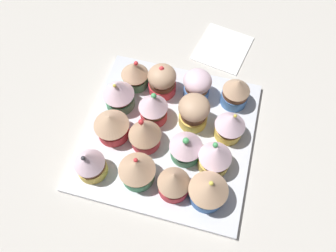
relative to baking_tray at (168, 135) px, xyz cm
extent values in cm
cube|color=beige|center=(0.00, 0.00, -2.10)|extent=(180.00, 180.00, 3.00)
cube|color=silver|center=(0.00, 0.00, 0.00)|extent=(32.58, 32.58, 1.20)
cylinder|color=#4C9E6B|center=(-9.88, -9.75, 1.74)|extent=(5.27, 5.27, 2.28)
cylinder|color=brown|center=(-9.88, -9.75, 3.38)|extent=(4.73, 4.73, 1.01)
cone|color=tan|center=(-9.88, -9.75, 5.44)|extent=(5.68, 5.68, 3.12)
sphere|color=red|center=(-10.33, -9.37, 6.87)|extent=(0.89, 0.89, 0.89)
cylinder|color=#4C9E6B|center=(-4.07, -11.20, 1.78)|extent=(5.81, 5.81, 2.36)
cylinder|color=brown|center=(-4.07, -11.20, 3.62)|extent=(5.12, 5.12, 1.33)
cone|color=silver|center=(-4.07, -11.20, 6.07)|extent=(6.27, 6.27, 3.56)
sphere|color=#EAD64C|center=(-3.49, -11.33, 7.75)|extent=(0.66, 0.66, 0.66)
cylinder|color=#D1333D|center=(2.80, -10.21, 1.80)|extent=(6.08, 6.08, 2.40)
cylinder|color=brown|center=(2.80, -10.21, 3.61)|extent=(5.49, 5.49, 1.22)
cone|color=tan|center=(2.80, -10.21, 5.65)|extent=(6.70, 6.70, 2.87)
cylinder|color=#EFC651|center=(11.13, -11.31, 1.83)|extent=(5.44, 5.44, 2.47)
cylinder|color=brown|center=(11.13, -11.31, 3.62)|extent=(5.18, 5.18, 1.11)
cone|color=silver|center=(11.13, -11.31, 5.87)|extent=(5.50, 5.50, 3.38)
sphere|color=#333338|center=(11.68, -11.50, 7.44)|extent=(0.78, 0.78, 0.78)
cylinder|color=#D1333D|center=(-9.66, -3.86, 1.77)|extent=(5.71, 5.71, 2.33)
cylinder|color=brown|center=(-9.66, -3.86, 3.53)|extent=(5.34, 5.34, 1.19)
ellipsoid|color=tan|center=(-9.66, -3.86, 5.37)|extent=(5.79, 5.79, 4.17)
sphere|color=red|center=(-9.99, -4.00, 7.30)|extent=(1.05, 1.05, 1.05)
cylinder|color=#D1333D|center=(-2.84, -3.71, 1.84)|extent=(5.34, 5.34, 2.47)
cylinder|color=brown|center=(-2.84, -3.71, 3.80)|extent=(5.07, 5.07, 1.45)
cone|color=silver|center=(-2.84, -3.71, 6.14)|extent=(5.68, 5.68, 3.23)
sphere|color=#4CB266|center=(-3.32, -3.63, 7.59)|extent=(1.06, 1.06, 1.06)
cylinder|color=#D1333D|center=(2.99, -3.62, 1.71)|extent=(5.55, 5.55, 2.22)
cylinder|color=brown|center=(2.99, -3.62, 3.33)|extent=(4.90, 4.90, 1.01)
cone|color=tan|center=(2.99, -3.62, 5.82)|extent=(6.16, 6.16, 3.97)
sphere|color=red|center=(2.62, -4.21, 7.65)|extent=(1.01, 1.01, 1.01)
cylinder|color=#4C9E6B|center=(10.10, -2.87, 1.73)|extent=(5.99, 5.99, 2.26)
cylinder|color=brown|center=(10.10, -2.87, 3.54)|extent=(5.34, 5.34, 1.35)
cone|color=tan|center=(10.10, -2.87, 5.70)|extent=(6.60, 6.60, 2.98)
sphere|color=red|center=(9.59, -3.02, 7.08)|extent=(0.75, 0.75, 0.75)
cylinder|color=#477AC6|center=(-10.46, 3.23, 1.81)|extent=(5.28, 5.28, 2.43)
cylinder|color=brown|center=(-10.46, 3.23, 3.55)|extent=(4.84, 4.84, 1.05)
ellipsoid|color=silver|center=(-10.46, 3.23, 5.24)|extent=(5.74, 5.74, 3.87)
cylinder|color=#EFC651|center=(-3.86, 4.03, 1.89)|extent=(5.61, 5.61, 2.57)
cylinder|color=brown|center=(-3.86, 4.03, 3.97)|extent=(4.93, 4.93, 1.59)
ellipsoid|color=tan|center=(-3.86, 4.03, 5.97)|extent=(6.01, 6.01, 4.00)
cylinder|color=#4C9E6B|center=(3.50, 4.33, 1.73)|extent=(5.59, 5.59, 2.25)
cylinder|color=brown|center=(3.50, 4.33, 3.48)|extent=(5.04, 5.04, 1.26)
cone|color=silver|center=(3.50, 4.33, 5.71)|extent=(6.12, 6.12, 3.20)
sphere|color=#4CB266|center=(3.93, 4.25, 7.14)|extent=(1.19, 1.19, 1.19)
cylinder|color=#D1333D|center=(10.64, 3.91, 1.78)|extent=(5.54, 5.54, 2.37)
cylinder|color=brown|center=(10.64, 3.91, 3.47)|extent=(5.31, 5.31, 1.01)
cone|color=tan|center=(10.64, 3.91, 5.84)|extent=(5.73, 5.73, 3.72)
cylinder|color=#477AC6|center=(-10.77, 11.04, 1.93)|extent=(5.42, 5.42, 2.66)
cylinder|color=brown|center=(-10.77, 11.04, 3.95)|extent=(5.17, 5.17, 1.38)
cone|color=tan|center=(-10.77, 11.04, 6.11)|extent=(5.44, 5.44, 2.93)
cylinder|color=#EFC651|center=(-2.88, 11.24, 1.76)|extent=(5.25, 5.25, 2.32)
cylinder|color=brown|center=(-2.88, 11.24, 3.57)|extent=(4.92, 4.92, 1.29)
cone|color=silver|center=(-2.88, 11.24, 5.83)|extent=(5.74, 5.74, 3.23)
sphere|color=#EAD64C|center=(-3.14, 11.64, 7.34)|extent=(0.65, 0.65, 0.65)
cylinder|color=#EFC651|center=(4.23, 9.80, 1.81)|extent=(5.72, 5.72, 2.41)
cylinder|color=brown|center=(4.23, 9.80, 3.72)|extent=(5.08, 5.08, 1.42)
cone|color=silver|center=(4.23, 9.80, 6.12)|extent=(5.96, 5.96, 3.39)
sphere|color=#4CB266|center=(3.66, 9.30, 7.68)|extent=(0.95, 0.95, 0.95)
cylinder|color=#477AC6|center=(10.53, 9.89, 1.81)|extent=(6.11, 6.11, 2.41)
cylinder|color=brown|center=(10.53, 9.89, 3.77)|extent=(5.84, 5.84, 1.50)
cone|color=tan|center=(10.53, 9.89, 6.02)|extent=(6.80, 6.80, 3.01)
sphere|color=#EAD64C|center=(10.39, 10.00, 7.41)|extent=(0.77, 0.77, 0.77)
cube|color=white|center=(-25.52, 6.28, -0.30)|extent=(14.32, 13.33, 0.60)
camera|label=1|loc=(29.60, 8.01, 58.70)|focal=35.77mm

